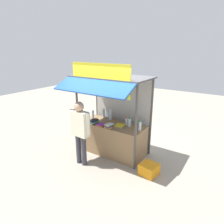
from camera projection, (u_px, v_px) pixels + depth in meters
ground_plane at (112, 152)px, 5.74m from camera, size 20.00×20.00×0.00m
stall_counter at (112, 138)px, 5.61m from camera, size 1.85×0.76×0.89m
stall_structure at (114, 99)px, 5.36m from camera, size 2.05×1.64×2.57m
water_bottle_back_left at (126, 122)px, 5.34m from camera, size 0.06×0.06×0.23m
water_bottle_front_left at (140, 126)px, 5.00m from camera, size 0.07×0.07×0.26m
water_bottle_far_left at (93, 114)px, 5.86m from camera, size 0.08×0.08×0.28m
water_bottle_left at (110, 115)px, 5.77m from camera, size 0.09×0.09×0.32m
water_bottle_far_right at (129, 122)px, 5.25m from camera, size 0.07×0.07×0.25m
water_bottle_mid_left at (104, 113)px, 5.95m from camera, size 0.08×0.08×0.29m
magazine_stack_back_right at (119, 126)px, 5.30m from camera, size 0.26×0.30×0.04m
magazine_stack_right at (93, 122)px, 5.52m from camera, size 0.25×0.30×0.09m
magazine_stack_rear_center at (101, 125)px, 5.37m from camera, size 0.21×0.25×0.03m
magazine_stack_mid_right at (109, 126)px, 5.22m from camera, size 0.20×0.25×0.09m
banana_bunch_inner_right at (110, 92)px, 4.64m from camera, size 0.10×0.10×0.28m
banana_bunch_inner_left at (95, 91)px, 4.89m from camera, size 0.10×0.10×0.27m
banana_bunch_leftmost at (102, 92)px, 4.76m from camera, size 0.10×0.10×0.27m
banana_bunch_rightmost at (129, 97)px, 4.38m from camera, size 0.09×0.09×0.30m
vendor_person at (80, 128)px, 4.87m from camera, size 0.64×0.24×1.68m
plastic_crate at (149, 169)px, 4.69m from camera, size 0.45×0.45×0.27m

